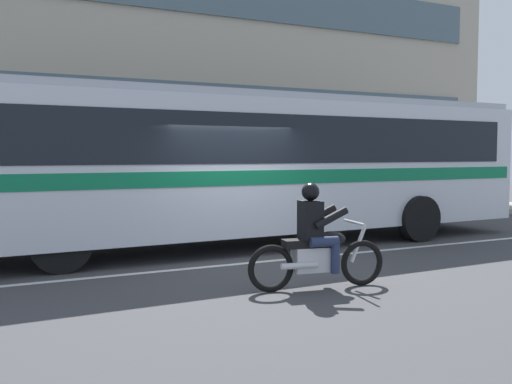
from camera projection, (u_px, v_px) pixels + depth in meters
ground_plane at (231, 258)px, 10.87m from camera, size 60.00×60.00×0.00m
sidewalk_curb at (154, 225)px, 15.42m from camera, size 28.00×3.80×0.15m
lane_center_stripe at (244, 263)px, 10.34m from camera, size 26.60×0.14×0.01m
office_building_facade at (131, 53)px, 17.14m from camera, size 28.00×0.89×10.01m
transit_bus at (252, 159)px, 12.27m from camera, size 13.33×2.93×3.22m
motorcycle_with_rider at (317, 245)px, 8.36m from camera, size 2.13×0.70×1.56m
fire_hydrant at (279, 207)px, 15.67m from camera, size 0.22×0.30×0.75m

